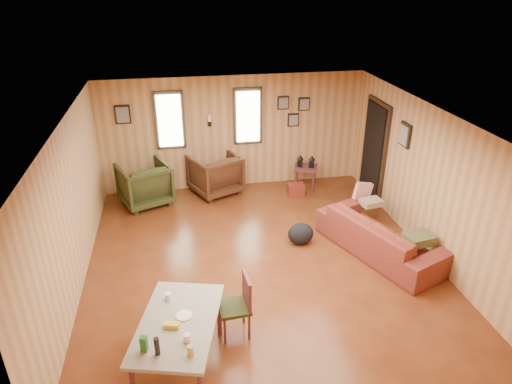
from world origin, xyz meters
TOP-DOWN VIEW (x-y plane):
  - room at (0.17, 0.27)m, footprint 5.54×6.04m
  - sofa at (1.98, -0.14)m, footprint 1.45×2.32m
  - recliner_brown at (-0.46, 2.68)m, footprint 1.18×1.15m
  - recliner_green at (-1.90, 2.43)m, footprint 1.17×1.14m
  - end_table at (-1.67, 2.78)m, footprint 0.51×0.47m
  - side_table at (1.48, 2.56)m, footprint 0.62×0.62m
  - cooler at (1.20, 2.26)m, footprint 0.35×0.26m
  - backpack at (0.78, 0.38)m, footprint 0.54×0.48m
  - sofa_pillows at (2.30, 0.17)m, footprint 0.73×1.88m
  - dining_table at (-1.35, -2.06)m, footprint 1.18×1.58m
  - dining_chair at (-0.58, -1.56)m, footprint 0.41×0.41m

SIDE VIEW (x-z plane):
  - cooler at x=1.20m, z-range 0.00..0.24m
  - backpack at x=0.78m, z-range 0.00..0.39m
  - end_table at x=-1.67m, z-range 0.04..0.66m
  - sofa at x=1.98m, z-range 0.00..0.87m
  - recliner_brown at x=-0.46m, z-range 0.00..0.94m
  - recliner_green at x=-1.90m, z-range 0.00..0.94m
  - dining_chair at x=-0.58m, z-range 0.05..0.91m
  - sofa_pillows at x=2.30m, z-range 0.32..0.70m
  - side_table at x=1.48m, z-range 0.14..0.90m
  - dining_table at x=-1.35m, z-range 0.19..1.12m
  - room at x=0.17m, z-range -0.02..2.43m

